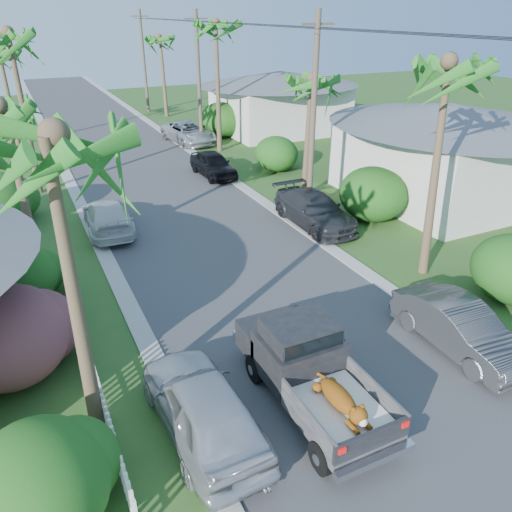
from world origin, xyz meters
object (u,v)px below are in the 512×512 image
parked_car_rm (314,210)px  palm_r_a (453,63)px  parked_car_ln (203,407)px  palm_l_c (8,34)px  parked_car_rd (189,133)px  parked_car_rf (213,165)px  palm_l_a (44,138)px  palm_r_b (310,79)px  parked_car_lf (108,216)px  utility_pole_b (313,117)px  palm_l_b (3,106)px  palm_r_c (216,24)px  house_right_near (444,156)px  house_right_far (279,104)px  utility_pole_c (199,79)px  parked_car_rn (459,328)px  palm_r_d (160,38)px  utility_pole_d (144,61)px  pickup_truck (305,363)px

parked_car_rm → palm_r_a: 8.78m
parked_car_ln → palm_l_c: bearing=-86.0°
parked_car_rd → palm_l_c: palm_l_c is taller
parked_car_ln → palm_r_a: bearing=-159.9°
parked_car_rf → parked_car_rd: size_ratio=0.77×
palm_l_a → palm_l_c: palm_l_c is taller
palm_r_b → palm_l_c: bearing=150.9°
parked_car_lf → palm_r_a: size_ratio=0.54×
parked_car_ln → utility_pole_b: size_ratio=0.51×
parked_car_ln → palm_l_b: 11.78m
parked_car_rm → palm_r_c: (1.20, 14.46, 7.38)m
palm_l_a → palm_r_a: bearing=13.5°
parked_car_ln → house_right_near: bearing=-150.9°
palm_l_c → palm_r_c: (12.20, 4.00, 0.20)m
palm_l_a → parked_car_ln: bearing=-26.4°
palm_l_c → house_right_far: bearing=22.8°
parked_car_rd → parked_car_lf: (-8.62, -14.12, -0.06)m
utility_pole_c → utility_pole_b: bearing=-90.0°
parked_car_rn → parked_car_rf: (-0.22, 18.84, -0.00)m
parked_car_ln → palm_l_b: size_ratio=0.62×
parked_car_rn → palm_r_d: palm_r_d is taller
palm_r_a → palm_r_c: size_ratio=0.93×
palm_l_a → palm_r_a: palm_r_a is taller
palm_l_a → palm_l_c: size_ratio=0.89×
parked_car_rm → palm_l_b: size_ratio=0.68×
parked_car_rm → parked_car_lf: (-8.62, 3.47, -0.04)m
house_right_far → utility_pole_c: (-7.40, -2.00, 2.48)m
palm_l_c → utility_pole_d: 24.22m
parked_car_rd → house_right_far: bearing=-0.7°
palm_l_c → house_right_far: palm_l_c is taller
palm_l_c → palm_r_d: (12.50, 18.00, -1.18)m
parked_car_ln → house_right_near: (16.98, 10.10, 1.43)m
palm_l_a → parked_car_rf: bearing=60.9°
parked_car_rn → parked_car_lf: bearing=119.6°
palm_r_c → palm_r_d: (0.30, 14.00, -1.37)m
parked_car_rf → utility_pole_b: size_ratio=0.46×
parked_car_rn → utility_pole_b: utility_pole_b is taller
utility_pole_d → palm_r_d: bearing=-73.3°
parked_car_rm → palm_r_a: bearing=-77.2°
parked_car_lf → utility_pole_d: size_ratio=0.53×
parked_car_lf → utility_pole_b: (9.22, -2.01, 3.91)m
utility_pole_c → house_right_far: bearing=15.1°
pickup_truck → palm_l_a: 7.80m
parked_car_lf → utility_pole_d: (9.22, 27.99, 3.91)m
palm_r_b → house_right_near: palm_r_b is taller
palm_l_a → utility_pole_c: bearing=64.7°
palm_r_b → house_right_far: 16.75m
utility_pole_c → parked_car_rd: bearing=118.0°
pickup_truck → palm_l_b: 12.54m
palm_l_c → palm_r_a: 20.19m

